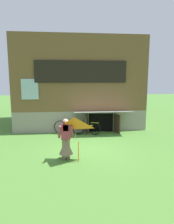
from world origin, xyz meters
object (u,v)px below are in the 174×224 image
object	(u,v)px
kite	(74,130)
person	(66,142)
bicycle_yellow	(86,128)
bicycle_black	(70,127)

from	to	relation	value
kite	person	bearing A→B (deg)	116.74
person	bicycle_yellow	size ratio (longest dim) A/B	1.01
person	bicycle_yellow	xyz separation A→B (m)	(1.10, 3.34, -0.30)
person	bicycle_black	world-z (taller)	person
kite	bicycle_black	xyz separation A→B (m)	(-0.08, 4.03, -0.88)
person	kite	size ratio (longest dim) A/B	0.98
kite	bicycle_yellow	bearing A→B (deg)	78.34
person	bicycle_black	xyz separation A→B (m)	(0.21, 3.45, -0.26)
person	kite	bearing A→B (deg)	-48.59
person	bicycle_black	distance (m)	3.47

